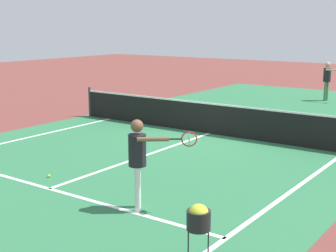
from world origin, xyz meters
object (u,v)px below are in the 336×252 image
player_far (328,77)px  tennis_ball_mid_court (49,176)px  net (209,118)px  ball_hopper (199,218)px  player_near (139,154)px

player_far → tennis_ball_mid_court: 14.72m
net → ball_hopper: size_ratio=11.70×
net → player_far: player_far is taller
player_far → player_near: bearing=-84.6°
player_near → ball_hopper: player_near is taller
net → ball_hopper: bearing=-60.3°
player_far → ball_hopper: 16.42m
net → tennis_ball_mid_court: 5.93m
player_near → ball_hopper: 2.28m
player_near → tennis_ball_mid_court: bearing=173.3°
player_near → tennis_ball_mid_court: (-2.83, 0.33, -1.01)m
player_far → ball_hopper: size_ratio=1.95×
player_far → tennis_ball_mid_court: player_far is taller
tennis_ball_mid_court → player_near: bearing=-6.7°
net → player_near: 6.62m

